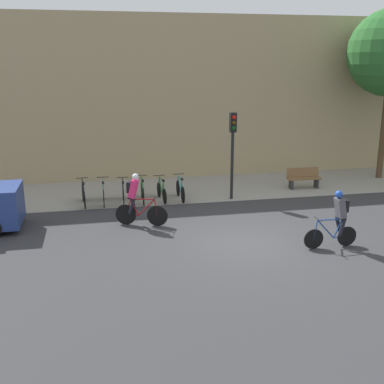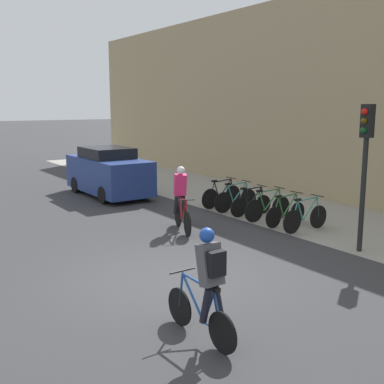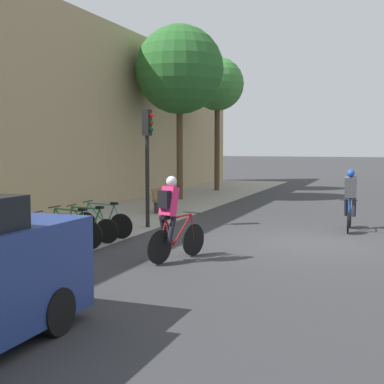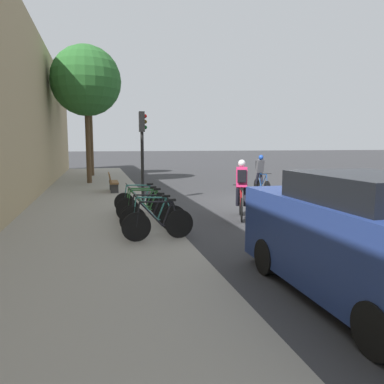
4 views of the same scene
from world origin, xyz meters
TOP-DOWN VIEW (x-y plane):
  - ground at (0.00, 0.00)m, footprint 200.00×200.00m
  - kerb_strip at (0.00, 6.75)m, footprint 44.00×4.50m
  - building_facade at (0.00, 9.30)m, footprint 44.00×0.60m
  - cyclist_pink at (-3.13, 2.38)m, footprint 1.71×0.69m
  - cyclist_grey at (2.53, -0.82)m, footprint 1.69×0.46m
  - parked_bike_0 at (-4.91, 5.17)m, footprint 0.46×1.73m
  - parked_bike_1 at (-4.15, 5.17)m, footprint 0.46×1.72m
  - parked_bike_2 at (-3.39, 5.17)m, footprint 0.46×1.59m
  - parked_bike_3 at (-2.63, 5.17)m, footprint 0.46×1.74m
  - parked_bike_4 at (-1.87, 5.17)m, footprint 0.46×1.66m
  - parked_bike_5 at (-1.11, 5.17)m, footprint 0.46×1.71m
  - traffic_light_pole at (0.92, 4.82)m, footprint 0.26×0.30m
  - bench at (4.49, 5.85)m, footprint 1.47×0.44m

SIDE VIEW (x-z plane):
  - ground at x=0.00m, z-range 0.00..0.00m
  - kerb_strip at x=0.00m, z-range 0.00..0.01m
  - parked_bike_2 at x=-3.39m, z-range -0.09..0.85m
  - parked_bike_4 at x=-1.87m, z-range -0.09..0.85m
  - parked_bike_5 at x=-1.11m, z-range -0.08..0.88m
  - parked_bike_1 at x=-4.15m, z-range -0.08..0.89m
  - parked_bike_3 at x=-2.63m, z-range -0.08..0.90m
  - parked_bike_0 at x=-4.91m, z-range -0.08..0.90m
  - bench at x=4.49m, z-range 0.02..0.91m
  - cyclist_pink at x=-3.13m, z-range 0.05..1.84m
  - cyclist_grey at x=2.53m, z-range 0.07..1.82m
  - traffic_light_pole at x=0.92m, z-range 0.67..4.14m
  - building_facade at x=0.00m, z-range 0.00..7.46m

